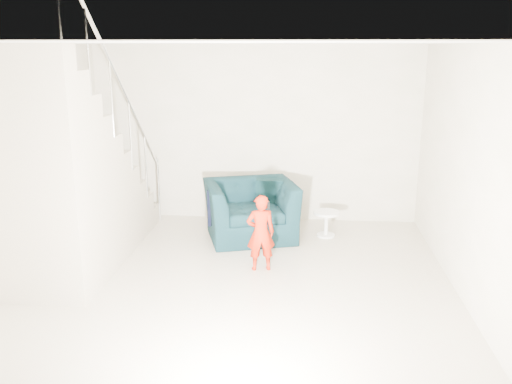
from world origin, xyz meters
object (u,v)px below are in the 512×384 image
toddler (261,233)px  staircase (74,194)px  side_table (326,220)px  armchair (251,210)px

toddler → staircase: size_ratio=0.26×
side_table → staircase: staircase is taller
armchair → staircase: staircase is taller
toddler → side_table: bearing=-136.0°
toddler → side_table: size_ratio=2.55×
toddler → side_table: toddler is taller
armchair → side_table: size_ratio=3.31×
armchair → toddler: (0.24, -1.17, 0.07)m
side_table → staircase: bearing=-155.2°
toddler → staircase: 2.31m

